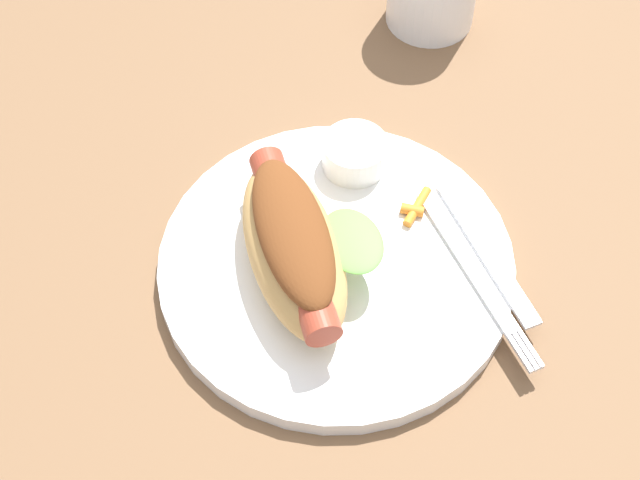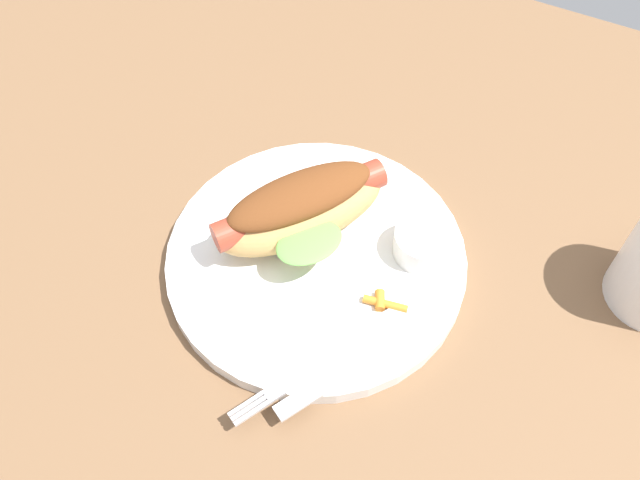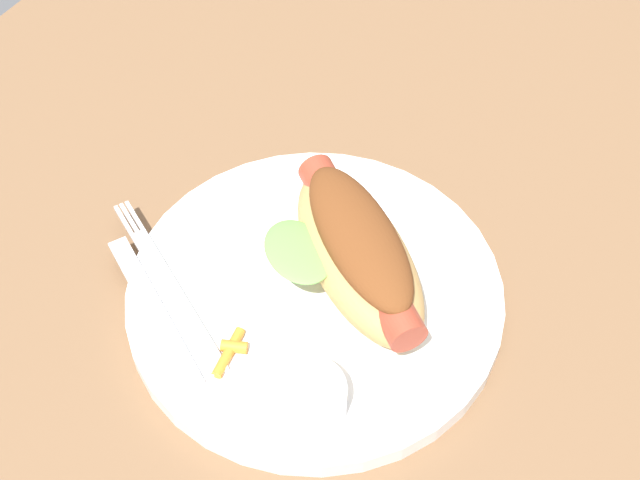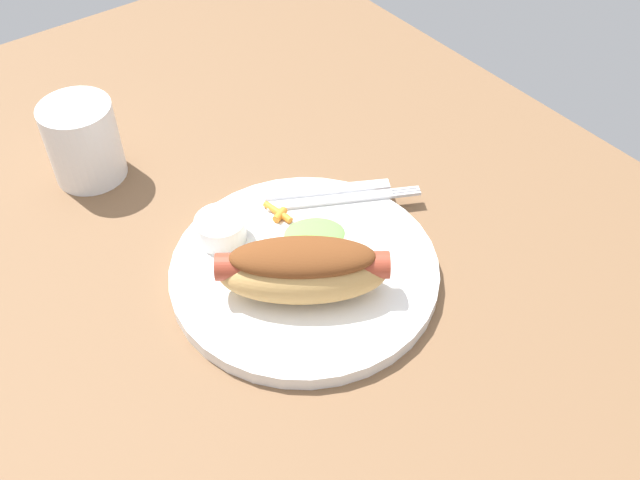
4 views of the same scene
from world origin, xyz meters
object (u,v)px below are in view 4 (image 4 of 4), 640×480
at_px(plate, 305,271).
at_px(knife, 327,190).
at_px(hot_dog, 304,267).
at_px(drinking_cup, 83,142).
at_px(sauce_ramekin, 221,229).
at_px(carrot_garnish, 279,213).
at_px(fork, 341,199).

distance_m(plate, knife, 0.12).
xyz_separation_m(hot_dog, drinking_cup, (-0.31, -0.09, -0.00)).
height_order(hot_dog, sauce_ramekin, hot_dog).
bearing_deg(plate, drinking_cup, -159.60).
xyz_separation_m(carrot_garnish, drinking_cup, (-0.21, -0.13, 0.03)).
relative_size(fork, knife, 1.11).
xyz_separation_m(hot_dog, carrot_garnish, (-0.10, 0.04, -0.03)).
distance_m(sauce_ramekin, drinking_cup, 0.21).
relative_size(fork, drinking_cup, 1.66).
distance_m(fork, knife, 0.02).
bearing_deg(carrot_garnish, drinking_cup, -148.72).
distance_m(hot_dog, sauce_ramekin, 0.11).
height_order(carrot_garnish, drinking_cup, drinking_cup).
distance_m(plate, fork, 0.10).
relative_size(plate, sauce_ramekin, 5.17).
bearing_deg(sauce_ramekin, fork, 77.47).
relative_size(fork, carrot_garnish, 3.98).
distance_m(sauce_ramekin, fork, 0.14).
bearing_deg(plate, sauce_ramekin, -151.36).
height_order(sauce_ramekin, drinking_cup, drinking_cup).
bearing_deg(sauce_ramekin, drinking_cup, -163.39).
xyz_separation_m(plate, drinking_cup, (-0.28, -0.10, 0.04)).
bearing_deg(fork, sauce_ramekin, -164.65).
bearing_deg(hot_dog, carrot_garnish, 104.83).
bearing_deg(drinking_cup, plate, 20.40).
xyz_separation_m(sauce_ramekin, knife, (0.01, 0.13, -0.01)).
bearing_deg(fork, hot_dog, -115.93).
distance_m(hot_dog, fork, 0.14).
bearing_deg(carrot_garnish, plate, -15.47).
bearing_deg(hot_dog, plate, 90.35).
xyz_separation_m(fork, knife, (-0.02, -0.00, -0.00)).
relative_size(hot_dog, knife, 1.21).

